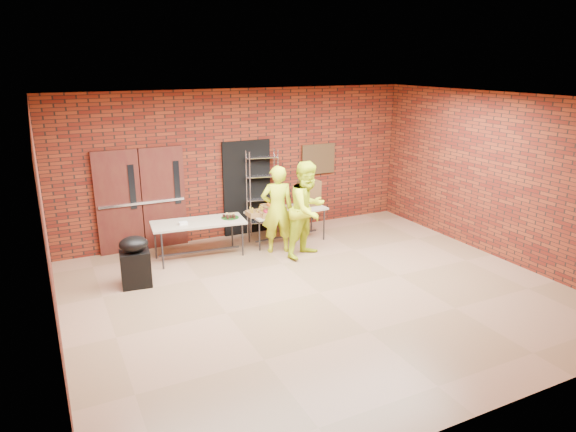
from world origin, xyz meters
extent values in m
cube|color=#826446|center=(0.00, 0.00, -0.02)|extent=(8.00, 7.00, 0.04)
cube|color=silver|center=(0.00, 0.00, 3.22)|extent=(8.00, 7.00, 0.04)
cube|color=maroon|center=(0.00, 3.52, 1.60)|extent=(8.00, 0.04, 3.20)
cube|color=maroon|center=(0.00, -3.52, 1.60)|extent=(8.00, 0.04, 3.20)
cube|color=maroon|center=(-4.02, 0.00, 1.60)|extent=(0.04, 7.00, 3.20)
cube|color=maroon|center=(4.02, 0.00, 1.60)|extent=(0.04, 7.00, 3.20)
cube|color=#461F14|center=(-2.65, 3.44, 1.05)|extent=(0.88, 0.08, 2.10)
cube|color=#461F14|center=(-1.75, 3.44, 1.05)|extent=(0.88, 0.08, 2.10)
cube|color=black|center=(-2.37, 3.39, 1.35)|extent=(0.12, 0.02, 0.90)
cube|color=black|center=(-1.47, 3.39, 1.35)|extent=(0.12, 0.02, 0.90)
cube|color=silver|center=(-2.20, 3.38, 1.00)|extent=(1.70, 0.04, 0.05)
cube|color=black|center=(0.10, 3.46, 1.05)|extent=(1.10, 0.06, 2.10)
cube|color=#3B2817|center=(1.90, 3.45, 1.55)|extent=(0.85, 0.04, 0.70)
cube|color=tan|center=(-1.32, 2.49, 0.72)|extent=(1.87, 0.94, 0.04)
cube|color=#313036|center=(-1.32, 2.49, 0.12)|extent=(1.59, 0.21, 0.03)
cylinder|color=#313036|center=(-2.12, 2.79, 0.35)|extent=(0.04, 0.04, 0.70)
cylinder|color=#313036|center=(-0.52, 2.79, 0.35)|extent=(0.04, 0.04, 0.70)
cylinder|color=#313036|center=(-2.12, 2.19, 0.35)|extent=(0.04, 0.04, 0.70)
cylinder|color=#313036|center=(-0.52, 2.19, 0.35)|extent=(0.04, 0.04, 0.70)
cube|color=tan|center=(0.65, 2.58, 0.68)|extent=(1.77, 0.86, 0.04)
cube|color=#313036|center=(0.65, 2.58, 0.11)|extent=(1.52, 0.17, 0.03)
cylinder|color=#313036|center=(-0.11, 2.86, 0.33)|extent=(0.03, 0.03, 0.67)
cylinder|color=#313036|center=(1.41, 2.86, 0.33)|extent=(0.03, 0.03, 0.67)
cylinder|color=#313036|center=(-0.11, 2.29, 0.33)|extent=(0.03, 0.03, 0.67)
cylinder|color=#313036|center=(1.41, 2.29, 0.33)|extent=(0.03, 0.03, 0.67)
cube|color=olive|center=(-0.08, 2.47, 0.73)|extent=(0.40, 0.31, 0.06)
cube|color=olive|center=(0.38, 2.67, 0.74)|extent=(0.49, 0.38, 0.08)
cube|color=olive|center=(0.14, 2.35, 0.74)|extent=(0.44, 0.34, 0.07)
cylinder|color=#144512|center=(-0.68, 2.45, 0.75)|extent=(0.35, 0.35, 0.01)
cube|color=white|center=(-1.63, 2.44, 0.77)|extent=(0.16, 0.11, 0.05)
cube|color=#50341B|center=(1.26, 2.72, 0.98)|extent=(0.42, 0.37, 0.55)
cylinder|color=white|center=(0.94, 2.49, 0.84)|extent=(0.09, 0.09, 0.27)
cylinder|color=white|center=(1.08, 2.44, 0.82)|extent=(0.08, 0.08, 0.23)
cylinder|color=white|center=(0.98, 2.61, 0.83)|extent=(0.09, 0.09, 0.26)
cube|color=black|center=(-2.70, 1.66, 0.32)|extent=(0.54, 0.46, 0.63)
ellipsoid|color=black|center=(-2.70, 1.66, 0.77)|extent=(0.53, 0.46, 0.27)
imported|color=#BFD818|center=(0.20, 2.10, 0.90)|extent=(0.74, 0.58, 1.79)
imported|color=#BFD818|center=(0.65, 1.64, 0.96)|extent=(1.14, 1.04, 1.92)
camera|label=1|loc=(-3.97, -6.85, 3.76)|focal=32.00mm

